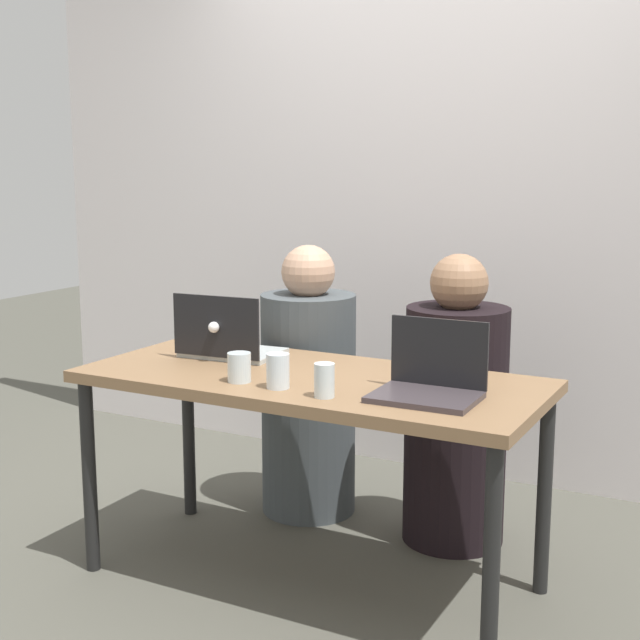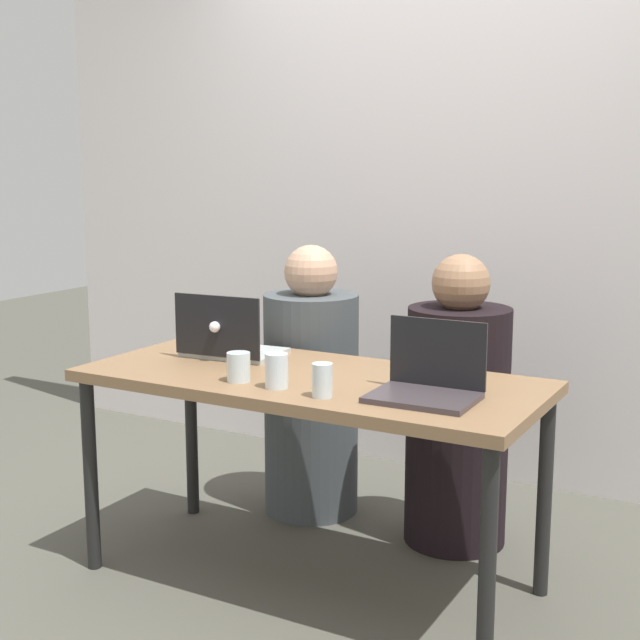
% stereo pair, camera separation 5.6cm
% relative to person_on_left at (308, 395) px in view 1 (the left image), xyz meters
% --- Properties ---
extents(ground_plane, '(12.00, 12.00, 0.00)m').
position_rel_person_on_left_xyz_m(ground_plane, '(0.32, -0.57, -0.50)').
color(ground_plane, '#4E4E44').
extents(back_wall, '(4.50, 0.10, 2.47)m').
position_rel_person_on_left_xyz_m(back_wall, '(0.32, 0.78, 0.73)').
color(back_wall, silver).
rests_on(back_wall, ground).
extents(desk, '(1.58, 0.69, 0.75)m').
position_rel_person_on_left_xyz_m(desk, '(0.32, -0.57, 0.17)').
color(desk, brown).
rests_on(desk, ground).
extents(person_on_left, '(0.44, 0.44, 1.13)m').
position_rel_person_on_left_xyz_m(person_on_left, '(0.00, 0.00, 0.00)').
color(person_on_left, '#434A4D').
rests_on(person_on_left, ground).
extents(person_on_right, '(0.48, 0.48, 1.12)m').
position_rel_person_on_left_xyz_m(person_on_right, '(0.64, 0.00, -0.00)').
color(person_on_right, black).
rests_on(person_on_right, ground).
extents(laptop_front_right, '(0.32, 0.28, 0.23)m').
position_rel_person_on_left_xyz_m(laptop_front_right, '(0.78, -0.64, 0.30)').
color(laptop_front_right, '#3C3438').
rests_on(laptop_front_right, desk).
extents(laptop_back_left, '(0.37, 0.30, 0.24)m').
position_rel_person_on_left_xyz_m(laptop_back_left, '(-0.08, -0.47, 0.30)').
color(laptop_back_left, '#B1B9B9').
rests_on(laptop_back_left, desk).
extents(water_glass_center, '(0.07, 0.07, 0.11)m').
position_rel_person_on_left_xyz_m(water_glass_center, '(0.31, -0.77, 0.29)').
color(water_glass_center, silver).
rests_on(water_glass_center, desk).
extents(water_glass_right, '(0.06, 0.06, 0.11)m').
position_rel_person_on_left_xyz_m(water_glass_right, '(0.49, -0.80, 0.29)').
color(water_glass_right, silver).
rests_on(water_glass_right, desk).
extents(water_glass_left, '(0.08, 0.08, 0.10)m').
position_rel_person_on_left_xyz_m(water_glass_left, '(0.16, -0.76, 0.29)').
color(water_glass_left, silver).
rests_on(water_glass_left, desk).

